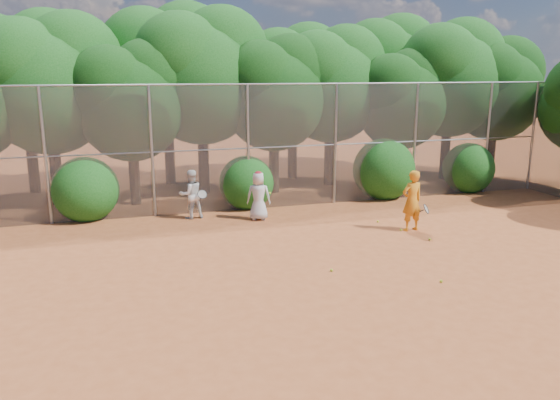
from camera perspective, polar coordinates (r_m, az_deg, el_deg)
name	(u,v)px	position (r m, az deg, el deg)	size (l,w,h in m)	color
ground	(353,268)	(12.74, 7.65, -7.02)	(80.00, 80.00, 0.00)	#A54E25
fence_back	(275,145)	(17.70, -0.57, 5.72)	(20.05, 0.09, 4.03)	gray
tree_1	(49,78)	(19.46, -22.98, 11.62)	(4.64, 4.03, 6.35)	black
tree_2	(131,97)	(18.69, -15.30, 10.38)	(3.99, 3.47, 5.47)	black
tree_3	(202,71)	(19.92, -8.13, 13.21)	(4.89, 4.26, 6.70)	black
tree_4	(275,89)	(19.88, -0.54, 11.50)	(4.19, 3.64, 5.73)	black
tree_5	(332,80)	(21.46, 5.42, 12.36)	(4.51, 3.92, 6.17)	black
tree_6	(402,96)	(21.66, 12.63, 10.57)	(3.86, 3.36, 5.29)	black
tree_7	(451,74)	(23.48, 17.47, 12.47)	(4.77, 4.14, 6.53)	black
tree_8	(497,85)	(24.41, 21.75, 11.06)	(4.25, 3.70, 5.82)	black
tree_9	(25,73)	(21.86, -25.08, 11.97)	(4.83, 4.20, 6.62)	black
tree_10	(167,65)	(21.98, -11.72, 13.68)	(5.15, 4.48, 7.06)	black
tree_11	(294,77)	(22.62, 1.45, 12.76)	(4.64, 4.03, 6.35)	black
tree_12	(387,68)	(24.94, 11.15, 13.38)	(5.02, 4.37, 6.88)	black
bush_0	(85,186)	(17.49, -19.68, 1.34)	(2.00, 2.00, 2.00)	#124B13
bush_1	(246,180)	(17.95, -3.54, 2.07)	(1.80, 1.80, 1.80)	#124B13
bush_2	(384,167)	(19.66, 10.80, 3.45)	(2.20, 2.20, 2.20)	#124B13
bush_3	(468,166)	(21.52, 19.09, 3.39)	(1.90, 1.90, 1.90)	#124B13
player_yellow	(412,201)	(15.69, 13.62, -0.08)	(0.85, 0.61, 1.73)	orange
player_teen	(259,196)	(16.41, -2.26, 0.46)	(0.82, 0.65, 1.50)	silver
player_white	(191,194)	(16.77, -9.29, 0.59)	(0.88, 0.77, 1.50)	silver
ball_0	(401,230)	(15.78, 12.52, -3.06)	(0.07, 0.07, 0.07)	#B2CE25
ball_1	(378,221)	(16.51, 10.19, -2.22)	(0.07, 0.07, 0.07)	#B2CE25
ball_2	(441,281)	(12.27, 16.49, -8.13)	(0.07, 0.07, 0.07)	#B2CE25
ball_3	(430,239)	(15.10, 15.38, -3.98)	(0.07, 0.07, 0.07)	#B2CE25
ball_4	(332,270)	(12.43, 5.41, -7.32)	(0.07, 0.07, 0.07)	#B2CE25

